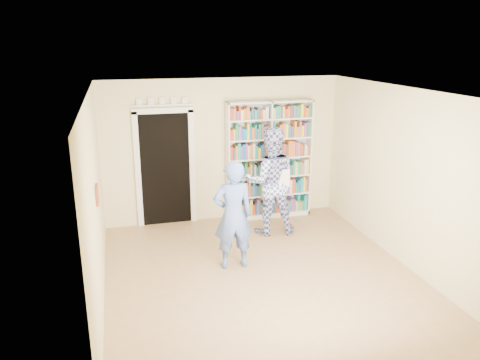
% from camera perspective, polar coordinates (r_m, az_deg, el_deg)
% --- Properties ---
extents(floor, '(5.00, 5.00, 0.00)m').
position_cam_1_polar(floor, '(7.07, 2.67, -11.63)').
color(floor, '#9A714A').
rests_on(floor, ground).
extents(ceiling, '(5.00, 5.00, 0.00)m').
position_cam_1_polar(ceiling, '(6.26, 3.00, 10.68)').
color(ceiling, white).
rests_on(ceiling, wall_back).
extents(wall_back, '(4.50, 0.00, 4.50)m').
position_cam_1_polar(wall_back, '(8.87, -2.10, 3.63)').
color(wall_back, beige).
rests_on(wall_back, floor).
extents(wall_left, '(0.00, 5.00, 5.00)m').
position_cam_1_polar(wall_left, '(6.26, -17.21, -2.75)').
color(wall_left, beige).
rests_on(wall_left, floor).
extents(wall_right, '(0.00, 5.00, 5.00)m').
position_cam_1_polar(wall_right, '(7.52, 19.39, 0.27)').
color(wall_right, beige).
rests_on(wall_right, floor).
extents(bookshelf, '(1.65, 0.31, 2.27)m').
position_cam_1_polar(bookshelf, '(9.00, 3.53, 2.48)').
color(bookshelf, white).
rests_on(bookshelf, floor).
extents(doorway, '(1.10, 0.08, 2.43)m').
position_cam_1_polar(doorway, '(8.72, -9.12, 2.04)').
color(doorway, black).
rests_on(doorway, floor).
extents(wall_art, '(0.03, 0.25, 0.25)m').
position_cam_1_polar(wall_art, '(6.44, -17.02, -1.74)').
color(wall_art, maroon).
rests_on(wall_art, wall_left).
extents(man_blue, '(0.61, 0.40, 1.68)m').
position_cam_1_polar(man_blue, '(7.01, -0.85, -4.33)').
color(man_blue, '#526FB6').
rests_on(man_blue, floor).
extents(man_plaid, '(1.03, 0.86, 1.92)m').
position_cam_1_polar(man_plaid, '(8.26, 3.69, -0.18)').
color(man_plaid, '#313A98').
rests_on(man_plaid, floor).
extents(paper_sheet, '(0.23, 0.02, 0.32)m').
position_cam_1_polar(paper_sheet, '(8.04, 5.32, 0.18)').
color(paper_sheet, white).
rests_on(paper_sheet, man_plaid).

